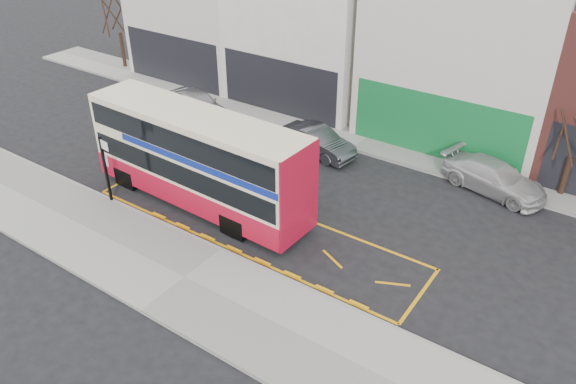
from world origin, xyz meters
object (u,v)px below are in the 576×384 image
Objects in this scene: car_silver at (198,104)px; car_grey at (317,141)px; bus_stop_post at (105,163)px; street_tree_left at (115,0)px; car_white at (494,177)px; double_decker_bus at (199,158)px.

car_silver is 1.07× the size of car_grey.
car_grey is at bearing -76.80° from car_silver.
bus_stop_post is 0.45× the size of street_tree_left.
car_silver is at bearing 107.98° from car_white.
double_decker_bus is 3.47× the size of bus_stop_post.
double_decker_bus reaches higher than bus_stop_post.
bus_stop_post is 0.68× the size of car_silver.
car_grey is 8.26m from car_white.
car_white is (9.67, 7.91, -1.45)m from double_decker_bus.
double_decker_bus is 9.17m from car_silver.
car_white is at bearing -71.34° from car_grey.
double_decker_bus is 2.51× the size of car_grey.
bus_stop_post is at bearing 161.15° from car_grey.
car_grey is at bearing 112.75° from car_white.
car_silver is at bearing 135.20° from double_decker_bus.
bus_stop_post is at bearing 141.49° from car_white.
bus_stop_post is 17.61m from street_tree_left.
car_grey is 18.04m from street_tree_left.
car_white is at bearing 41.17° from double_decker_bus.
double_decker_bus is 2.22× the size of car_white.
bus_stop_post is at bearing -43.15° from street_tree_left.
car_grey is at bearing 68.93° from bus_stop_post.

